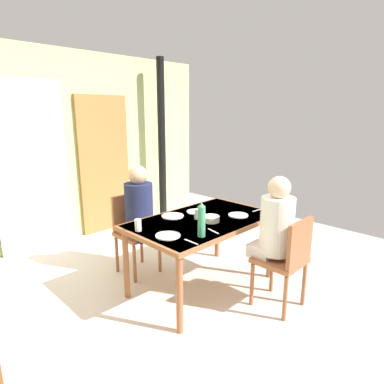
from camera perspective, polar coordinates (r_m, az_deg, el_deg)
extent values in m
plane|color=silver|center=(3.30, -1.10, -18.50)|extent=(6.20, 6.20, 0.00)
cube|color=#BBCE80|center=(4.83, -21.34, 7.16)|extent=(4.67, 0.10, 2.57)
cube|color=#9F6835|center=(5.04, -14.95, 4.60)|extent=(0.80, 0.05, 2.00)
cylinder|color=black|center=(5.29, -5.28, 8.51)|extent=(0.12, 0.12, 2.57)
cube|color=white|center=(4.59, -26.14, 3.80)|extent=(0.90, 0.03, 2.16)
cube|color=#955734|center=(3.25, 1.87, -5.07)|extent=(1.47, 0.89, 0.04)
cube|color=#E3A49A|center=(3.25, 1.87, -4.75)|extent=(1.41, 0.86, 0.00)
cylinder|color=#955734|center=(2.74, -2.17, -17.34)|extent=(0.06, 0.06, 0.69)
cylinder|color=#955734|center=(3.67, 13.44, -9.31)|extent=(0.06, 0.06, 0.69)
cylinder|color=#955734|center=(3.27, -11.38, -12.19)|extent=(0.06, 0.06, 0.69)
cylinder|color=#955734|center=(4.08, 4.40, -6.59)|extent=(0.06, 0.06, 0.69)
cube|color=#955734|center=(3.14, 14.98, -11.39)|extent=(0.40, 0.40, 0.04)
cube|color=#955734|center=(2.98, 18.24, -8.60)|extent=(0.38, 0.04, 0.42)
cylinder|color=#955734|center=(3.20, 10.38, -15.55)|extent=(0.04, 0.04, 0.41)
cylinder|color=#955734|center=(3.46, 13.70, -13.41)|extent=(0.04, 0.04, 0.41)
cylinder|color=#955734|center=(3.05, 15.87, -17.46)|extent=(0.04, 0.04, 0.41)
cylinder|color=#955734|center=(3.32, 18.87, -14.99)|extent=(0.04, 0.04, 0.41)
cube|color=#955734|center=(3.69, -9.46, -7.23)|extent=(0.40, 0.40, 0.04)
cube|color=#955734|center=(3.77, -11.18, -3.51)|extent=(0.38, 0.04, 0.42)
cylinder|color=#955734|center=(3.75, -5.62, -10.79)|extent=(0.04, 0.04, 0.41)
cylinder|color=#955734|center=(3.57, -9.94, -12.28)|extent=(0.04, 0.04, 0.41)
cylinder|color=#955734|center=(4.00, -8.76, -9.28)|extent=(0.04, 0.04, 0.41)
cylinder|color=#955734|center=(3.83, -12.92, -10.56)|extent=(0.04, 0.04, 0.41)
cube|color=silver|center=(3.19, 12.54, -9.65)|extent=(0.30, 0.22, 0.12)
cylinder|color=silver|center=(3.04, 14.54, -5.67)|extent=(0.30, 0.30, 0.52)
sphere|color=beige|center=(2.95, 14.94, 0.76)|extent=(0.20, 0.20, 0.20)
cube|color=#1C1D4B|center=(3.55, -7.98, -7.01)|extent=(0.30, 0.22, 0.12)
cylinder|color=#1E2347|center=(3.55, -9.19, -2.61)|extent=(0.30, 0.30, 0.52)
sphere|color=tan|center=(3.47, -9.41, 2.94)|extent=(0.20, 0.20, 0.20)
cylinder|color=#3D9369|center=(2.77, 1.66, -5.14)|extent=(0.07, 0.07, 0.27)
cone|color=#479965|center=(2.72, 1.68, -2.14)|extent=(0.05, 0.05, 0.04)
cylinder|color=silver|center=(3.17, 3.29, -4.67)|extent=(0.17, 0.17, 0.05)
cylinder|color=white|center=(2.82, -4.21, -7.57)|extent=(0.21, 0.21, 0.01)
cylinder|color=white|center=(3.38, 8.04, -4.00)|extent=(0.20, 0.20, 0.01)
cylinder|color=white|center=(3.46, 0.72, -3.44)|extent=(0.20, 0.20, 0.01)
cylinder|color=white|center=(3.33, -3.40, -4.18)|extent=(0.22, 0.22, 0.01)
cylinder|color=silver|center=(2.96, -9.36, -5.70)|extent=(0.06, 0.06, 0.11)
cylinder|color=silver|center=(3.24, 0.94, -3.84)|extent=(0.06, 0.06, 0.10)
cube|color=silver|center=(2.69, -0.17, -8.66)|extent=(0.02, 0.15, 0.00)
cube|color=silver|center=(2.93, 3.68, -6.80)|extent=(0.05, 0.15, 0.00)
cube|color=silver|center=(3.59, 11.23, -3.14)|extent=(0.15, 0.03, 0.00)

